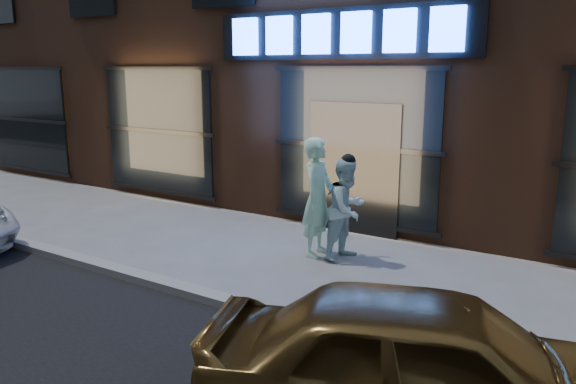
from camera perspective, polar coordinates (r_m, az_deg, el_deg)
ground at (r=7.50m, az=-7.25°, el=-11.16°), size 90.00×90.00×0.00m
curb at (r=7.48m, az=-7.26°, el=-10.74°), size 60.00×0.25×0.12m
man_bowtie at (r=9.04m, az=3.04°, el=-0.55°), size 0.53×0.75×1.93m
man_cap at (r=8.95m, az=6.02°, el=-1.72°), size 0.76×0.90×1.63m
gold_sedan at (r=4.79m, az=15.00°, el=-17.21°), size 4.14×2.76×1.31m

